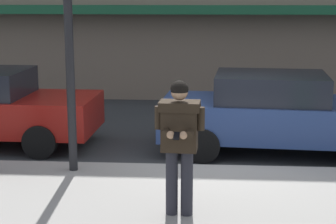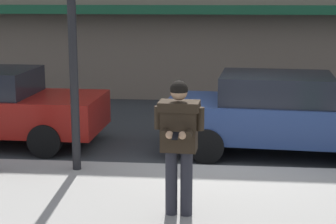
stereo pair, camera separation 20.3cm
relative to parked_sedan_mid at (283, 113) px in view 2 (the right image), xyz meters
name	(u,v)px [view 2 (the right image)]	position (x,y,z in m)	size (l,w,h in m)	color
ground_plane	(228,170)	(-1.03, -1.14, -0.79)	(80.00, 80.00, 0.00)	#2B2D30
curb_paint_line	(286,170)	(-0.03, -1.09, -0.79)	(28.00, 0.12, 0.01)	silver
parked_sedan_mid	(283,113)	(0.00, 0.00, 0.00)	(4.62, 2.18, 1.54)	navy
man_texting_on_phone	(179,133)	(-1.70, -3.60, 0.46)	(0.65, 0.60, 1.81)	#23232B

